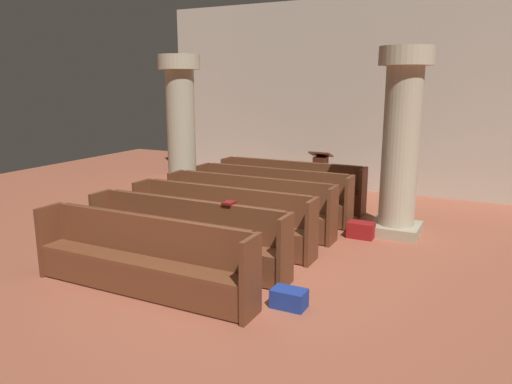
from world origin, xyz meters
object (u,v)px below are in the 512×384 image
object	(u,v)px
pew_row_1	(272,193)
pew_row_5	(141,254)
pew_row_0	(291,184)
pillar_aisle_side	(401,140)
pew_row_4	(186,233)
lectern	(320,179)
pillar_far_side	(181,127)
pew_row_3	(221,217)
kneeler_box_red	(361,230)
hymn_book	(229,203)
pew_row_2	(249,204)
kneeler_box_blue	(289,298)

from	to	relation	value
pew_row_1	pew_row_5	world-z (taller)	same
pew_row_0	pillar_aisle_side	distance (m)	2.78
pew_row_4	pillar_aisle_side	xyz separation A→B (m)	(2.35, 2.90, 1.14)
lectern	pillar_far_side	bearing A→B (deg)	-148.05
pew_row_5	pillar_far_side	world-z (taller)	pillar_far_side
pew_row_1	pew_row_5	distance (m)	3.86
pew_row_1	pew_row_3	xyz separation A→B (m)	(0.00, -1.93, 0.00)
pew_row_0	lectern	size ratio (longest dim) A/B	2.88
kneeler_box_red	hymn_book	bearing A→B (deg)	-119.59
pew_row_0	kneeler_box_red	xyz separation A→B (m)	(1.87, -1.43, -0.36)
lectern	pew_row_1	bearing A→B (deg)	-98.63
pew_row_1	pew_row_3	distance (m)	1.93
pew_row_4	lectern	size ratio (longest dim) A/B	2.88
pew_row_2	pillar_far_side	xyz separation A→B (m)	(-2.30, 1.29, 1.14)
pillar_aisle_side	pew_row_2	bearing A→B (deg)	-157.45
pillar_far_side	pew_row_2	bearing A→B (deg)	-29.34
pew_row_5	pew_row_1	bearing A→B (deg)	90.00
pew_row_1	pillar_far_side	bearing A→B (deg)	171.84
pew_row_3	pillar_aisle_side	bearing A→B (deg)	39.52
pew_row_0	pew_row_2	distance (m)	1.93
pew_row_0	lectern	bearing A→B (deg)	73.30
pew_row_0	lectern	xyz separation A→B (m)	(0.30, 0.99, -0.04)
pillar_aisle_side	pew_row_0	bearing A→B (deg)	157.98
pew_row_1	pew_row_3	bearing A→B (deg)	-90.00
pew_row_0	pew_row_1	bearing A→B (deg)	-90.00
pew_row_1	kneeler_box_red	size ratio (longest dim) A/B	7.15
pew_row_3	pew_row_0	bearing A→B (deg)	90.00
pillar_far_side	kneeler_box_red	distance (m)	4.51
lectern	kneeler_box_blue	size ratio (longest dim) A/B	2.70
pew_row_3	pillar_aisle_side	world-z (taller)	pillar_aisle_side
pillar_aisle_side	kneeler_box_red	bearing A→B (deg)	-134.81
kneeler_box_red	kneeler_box_blue	distance (m)	2.96
pew_row_2	pillar_far_side	size ratio (longest dim) A/B	0.99
pillar_far_side	lectern	xyz separation A→B (m)	(2.60, 1.62, -1.18)
pew_row_4	pew_row_0	bearing A→B (deg)	90.00
pew_row_4	pew_row_3	bearing A→B (deg)	90.00
pew_row_5	pillar_aisle_side	xyz separation A→B (m)	(2.35, 3.87, 1.14)
pillar_far_side	pew_row_5	bearing A→B (deg)	-61.19
lectern	kneeler_box_blue	xyz separation A→B (m)	(1.50, -5.38, -0.34)
pew_row_0	kneeler_box_blue	world-z (taller)	pew_row_0
pew_row_4	kneeler_box_red	xyz separation A→B (m)	(1.87, 2.42, -0.36)
kneeler_box_blue	hymn_book	bearing A→B (deg)	149.00
pew_row_5	lectern	size ratio (longest dim) A/B	2.88
pillar_aisle_side	kneeler_box_red	size ratio (longest dim) A/B	7.18
pillar_aisle_side	hymn_book	size ratio (longest dim) A/B	17.22
pillar_far_side	hymn_book	world-z (taller)	pillar_far_side
pew_row_2	pew_row_5	bearing A→B (deg)	-90.00
lectern	hymn_book	world-z (taller)	lectern
pew_row_0	pew_row_4	xyz separation A→B (m)	(0.00, -3.86, 0.00)
pew_row_4	pillar_far_side	world-z (taller)	pillar_far_side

